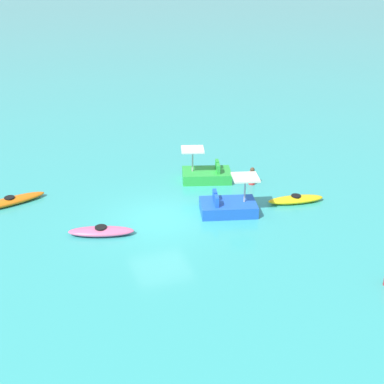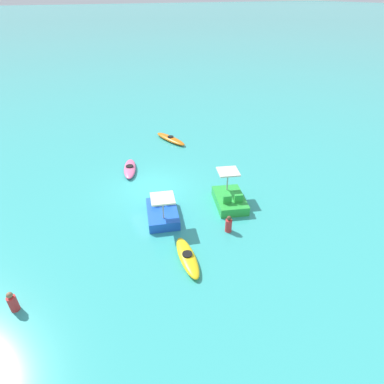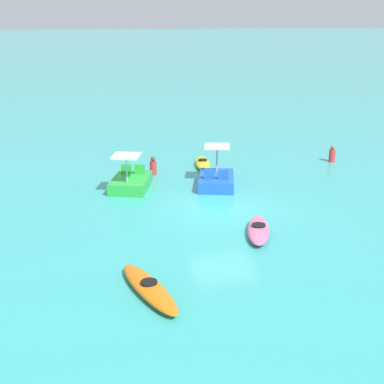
% 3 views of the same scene
% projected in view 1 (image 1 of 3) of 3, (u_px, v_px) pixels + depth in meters
% --- Properties ---
extents(ground_plane, '(600.00, 600.00, 0.00)m').
position_uv_depth(ground_plane, '(160.00, 219.00, 21.16)').
color(ground_plane, '#38ADA8').
extents(kayak_pink, '(2.72, 1.53, 0.37)m').
position_uv_depth(kayak_pink, '(101.00, 231.00, 19.82)').
color(kayak_pink, pink).
rests_on(kayak_pink, ground_plane).
extents(kayak_yellow, '(2.68, 1.07, 0.37)m').
position_uv_depth(kayak_yellow, '(296.00, 199.00, 22.54)').
color(kayak_yellow, yellow).
rests_on(kayak_yellow, ground_plane).
extents(kayak_orange, '(3.26, 1.58, 0.37)m').
position_uv_depth(kayak_orange, '(10.00, 201.00, 22.37)').
color(kayak_orange, orange).
rests_on(kayak_orange, ground_plane).
extents(pedal_boat_green, '(2.74, 2.15, 1.68)m').
position_uv_depth(pedal_boat_green, '(206.00, 174.00, 24.87)').
color(pedal_boat_green, green).
rests_on(pedal_boat_green, ground_plane).
extents(pedal_boat_blue, '(2.71, 2.09, 1.68)m').
position_uv_depth(pedal_boat_blue, '(229.00, 206.00, 21.56)').
color(pedal_boat_blue, blue).
rests_on(pedal_boat_blue, ground_plane).
extents(person_by_kayaks, '(0.36, 0.36, 0.88)m').
position_uv_depth(person_by_kayaks, '(252.00, 177.00, 24.39)').
color(person_by_kayaks, red).
rests_on(person_by_kayaks, ground_plane).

